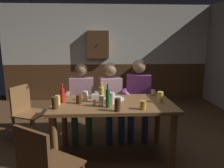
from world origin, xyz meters
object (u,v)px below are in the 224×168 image
Objects in this scene: dining_table at (113,111)px; pint_glass_4 at (143,105)px; bottle_1 at (62,95)px; pint_glass_8 at (58,100)px; plate_0 at (114,99)px; pint_glass_5 at (117,105)px; chair_empty_near_right at (27,111)px; pint_glass_7 at (101,101)px; bottle_0 at (108,98)px; pint_glass_6 at (55,103)px; person_2 at (138,95)px; person_1 at (111,97)px; pint_glass_0 at (86,96)px; chair_empty_near_left at (45,168)px; pint_glass_3 at (79,99)px; pint_glass_1 at (112,98)px; bottle_2 at (101,94)px; person_0 at (82,98)px; wall_dart_cabinet at (98,45)px; condiment_caddy at (96,96)px; pint_glass_2 at (160,97)px; table_candle at (94,102)px.

pint_glass_4 reaches higher than dining_table.
bottle_1 reaches higher than pint_glass_8.
plate_0 is 1.79× the size of pint_glass_5.
pint_glass_7 reaches higher than chair_empty_near_right.
bottle_0 reaches higher than pint_glass_6.
person_2 reaches higher than pint_glass_6.
pint_glass_8 is at bearing 170.70° from pint_glass_7.
person_1 is at bearing 88.86° from dining_table.
person_2 is 9.83× the size of pint_glass_0.
bottle_1 is 0.53m from pint_glass_7.
pint_glass_8 is at bearing 158.19° from pint_glass_5.
pint_glass_3 reaches higher than chair_empty_near_left.
pint_glass_4 is (0.35, -0.25, -0.02)m from pint_glass_1.
chair_empty_near_left is 1.04m from bottle_0.
bottle_2 is at bearing 66.22° from person_1.
bottle_1 reaches higher than pint_glass_4.
pint_glass_4 is (0.80, -0.95, 0.16)m from person_0.
bottle_1 is (-1.11, -0.63, 0.17)m from person_2.
pint_glass_4 is 3.24m from wall_dart_cabinet.
person_0 is 0.95× the size of person_2.
pint_glass_2 is at bearing -17.54° from condiment_caddy.
table_candle is 0.55× the size of pint_glass_6.
table_candle is at bearing 13.39° from pint_glass_6.
pint_glass_5 is at bearing -49.65° from pint_glass_0.
pint_glass_1 is at bearing 15.31° from table_candle.
table_candle is at bearing -18.02° from bottle_1.
bottle_2 is 2.05× the size of pint_glass_0.
pint_glass_5 reaches higher than pint_glass_0.
pint_glass_5 is 1.18× the size of pint_glass_7.
pint_glass_2 is at bearing 8.65° from pint_glass_6.
pint_glass_5 is 0.27m from pint_glass_7.
pint_glass_3 reaches higher than pint_glass_4.
pint_glass_5 is 0.74m from pint_glass_6.
chair_empty_near_right is 0.94m from pint_glass_8.
table_candle is 0.48m from pint_glass_6.
dining_table is 10.12× the size of pint_glass_5.
bottle_0 is at bearing -110.35° from dining_table.
table_candle is at bearing 98.23° from chair_empty_near_left.
wall_dart_cabinet is at bearing 85.64° from pint_glass_3.
chair_empty_near_left is 3.17× the size of plate_0.
bottle_0 is 2.01× the size of pint_glass_2.
pint_glass_1 is at bearing 144.72° from pint_glass_4.
pint_glass_2 is at bearing 145.37° from person_0.
bottle_1 reaches higher than pint_glass_2.
dining_table is 0.42m from pint_glass_0.
pint_glass_4 is (0.98, 0.67, 0.35)m from chair_empty_near_left.
bottle_0 is at bearing 68.15° from person_2.
bottle_2 is 0.41m from pint_glass_5.
pint_glass_8 is at bearing 67.93° from chair_empty_near_right.
bottle_1 is at bearing 161.36° from pint_glass_7.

